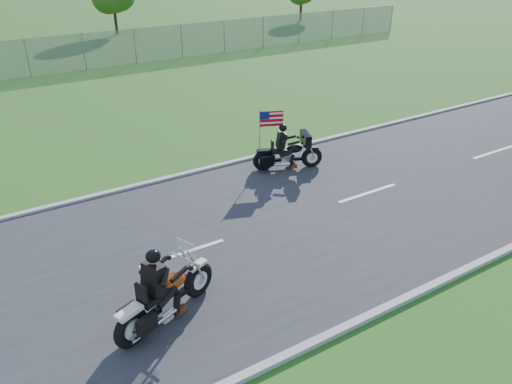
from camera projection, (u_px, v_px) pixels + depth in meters
ground at (253, 232)px, 13.01m from camera, size 420.00×420.00×0.00m
road at (253, 231)px, 13.00m from camera, size 120.00×8.00×0.04m
curb_north at (188, 174)px, 16.05m from camera, size 120.00×0.18×0.12m
curb_south at (359, 321)px, 9.93m from camera, size 120.00×0.18×0.12m
motorcycle_lead at (165, 297)px, 9.80m from camera, size 2.51×1.28×1.77m
motorcycle_follow at (288, 154)px, 16.23m from camera, size 2.22×1.19×1.94m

